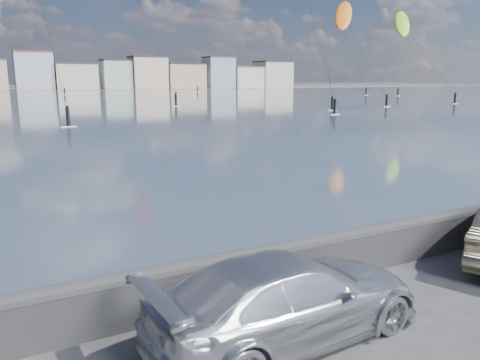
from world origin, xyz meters
name	(u,v)px	position (x,y,z in m)	size (l,w,h in m)	color
bay_water	(15,103)	(0.00, 91.50, 0.01)	(500.00, 177.00, 0.00)	#32455D
far_shore_strip	(2,90)	(0.00, 200.00, 0.01)	(500.00, 60.00, 0.00)	#4C473D
seawall	(226,277)	(0.00, 2.70, 0.58)	(400.00, 0.36, 1.08)	#28282B
far_buildings	(5,73)	(1.31, 186.00, 6.03)	(240.79, 13.26, 14.60)	beige
car_silver	(288,297)	(0.41, 1.09, 0.75)	(2.09, 5.14, 1.49)	silver
kitesurfer_0	(402,24)	(69.58, 65.56, 14.86)	(8.84, 19.33, 18.69)	#8CD826
kitesurfer_7	(344,16)	(53.93, 64.59, 15.37)	(8.85, 19.14, 19.13)	orange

